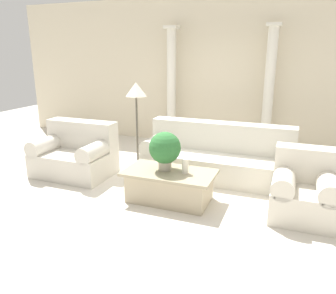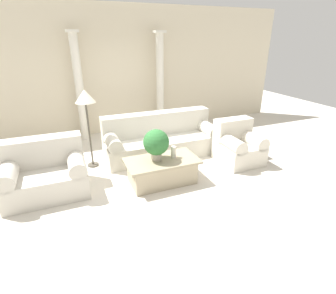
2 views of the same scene
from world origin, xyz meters
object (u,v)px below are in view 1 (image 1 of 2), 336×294
floor_lamp (136,95)px  loveseat (76,153)px  sofa_long (218,157)px  coffee_table (169,186)px  potted_plant (165,149)px  armchair (305,189)px

floor_lamp → loveseat: bearing=-138.9°
sofa_long → floor_lamp: bearing=-178.7°
sofa_long → coffee_table: (-0.42, -1.17, -0.13)m
coffee_table → potted_plant: 0.54m
sofa_long → coffee_table: sofa_long is taller
floor_lamp → potted_plant: bearing=-48.3°
armchair → sofa_long: bearing=144.9°
loveseat → potted_plant: (1.81, -0.38, 0.39)m
floor_lamp → armchair: (2.84, -0.92, -0.97)m
loveseat → floor_lamp: 1.46m
coffee_table → floor_lamp: bearing=133.0°
sofa_long → loveseat: same height
floor_lamp → sofa_long: bearing=1.3°
loveseat → floor_lamp: (0.83, 0.72, 0.96)m
potted_plant → armchair: potted_plant is taller
sofa_long → potted_plant: (-0.51, -1.13, 0.40)m
armchair → floor_lamp: bearing=162.1°
coffee_table → loveseat: bearing=167.4°
sofa_long → loveseat: 2.43m
floor_lamp → armchair: floor_lamp is taller
potted_plant → armchair: 1.90m
loveseat → armchair: size_ratio=1.47×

